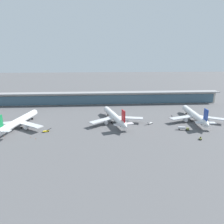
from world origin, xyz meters
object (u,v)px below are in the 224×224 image
(service_truck_by_tail_olive, at_px, (201,138))
(safety_cone_bravo, at_px, (31,137))
(airliner_left_stand, at_px, (18,122))
(service_truck_on_taxiway_yellow, at_px, (46,131))
(service_truck_near_nose_white, at_px, (150,123))
(service_truck_under_wing_red, at_px, (173,118))
(service_truck_mid_apron_olive, at_px, (183,128))
(safety_cone_delta, at_px, (4,136))
(airliner_centre_stand, at_px, (115,117))
(airliner_right_stand, at_px, (195,115))
(safety_cone_charlie, at_px, (36,139))

(service_truck_by_tail_olive, xyz_separation_m, safety_cone_bravo, (-123.75, 12.89, -0.56))
(airliner_left_stand, relative_size, service_truck_on_taxiway_yellow, 9.50)
(service_truck_near_nose_white, height_order, service_truck_by_tail_olive, service_truck_near_nose_white)
(service_truck_by_tail_olive, xyz_separation_m, service_truck_on_taxiway_yellow, (-114.78, 23.33, -0.07))
(service_truck_near_nose_white, relative_size, service_truck_under_wing_red, 0.92)
(service_truck_mid_apron_olive, xyz_separation_m, safety_cone_delta, (-139.70, -4.09, -1.39))
(airliner_centre_stand, distance_m, safety_cone_delta, 90.15)
(airliner_left_stand, relative_size, service_truck_under_wing_red, 9.45)
(airliner_left_stand, xyz_separation_m, safety_cone_delta, (-4.25, -19.08, -5.12))
(service_truck_near_nose_white, height_order, service_truck_under_wing_red, same)
(airliner_right_stand, distance_m, safety_cone_bravo, 142.27)
(service_truck_mid_apron_olive, bearing_deg, service_truck_on_taxiway_yellow, 178.35)
(airliner_centre_stand, height_order, service_truck_near_nose_white, airliner_centre_stand)
(service_truck_near_nose_white, bearing_deg, service_truck_under_wing_red, 27.68)
(airliner_right_stand, xyz_separation_m, service_truck_under_wing_red, (-17.58, 7.57, -4.63))
(service_truck_mid_apron_olive, bearing_deg, service_truck_near_nose_white, 144.45)
(service_truck_mid_apron_olive, distance_m, safety_cone_delta, 139.77)
(airliner_right_stand, bearing_deg, service_truck_by_tail_olive, -109.83)
(airliner_right_stand, height_order, service_truck_under_wing_red, airliner_right_stand)
(service_truck_near_nose_white, xyz_separation_m, safety_cone_delta, (-116.61, -20.60, -0.49))
(service_truck_under_wing_red, bearing_deg, service_truck_near_nose_white, -152.32)
(service_truck_by_tail_olive, bearing_deg, safety_cone_delta, 173.65)
(service_truck_near_nose_white, xyz_separation_m, service_truck_by_tail_olive, (27.77, -36.66, 0.07))
(airliner_right_stand, bearing_deg, airliner_left_stand, -177.30)
(airliner_centre_stand, bearing_deg, safety_cone_bravo, -154.91)
(airliner_left_stand, distance_m, service_truck_under_wing_red, 138.75)
(airliner_centre_stand, bearing_deg, airliner_right_stand, -0.70)
(service_truck_mid_apron_olive, relative_size, safety_cone_charlie, 12.70)
(airliner_left_stand, height_order, safety_cone_charlie, airliner_left_stand)
(service_truck_mid_apron_olive, bearing_deg, safety_cone_delta, -178.32)
(service_truck_under_wing_red, distance_m, safety_cone_charlie, 123.80)
(airliner_left_stand, height_order, service_truck_near_nose_white, airliner_left_stand)
(safety_cone_charlie, bearing_deg, safety_cone_delta, 165.28)
(service_truck_near_nose_white, bearing_deg, service_truck_mid_apron_olive, -35.55)
(service_truck_under_wing_red, distance_m, service_truck_by_tail_olive, 50.10)
(airliner_left_stand, relative_size, safety_cone_charlie, 92.24)
(airliner_left_stand, distance_m, service_truck_by_tail_olive, 144.54)
(airliner_left_stand, distance_m, service_truck_on_taxiway_yellow, 28.34)
(airliner_left_stand, relative_size, airliner_right_stand, 1.00)
(service_truck_under_wing_red, xyz_separation_m, safety_cone_bravo, (-121.49, -37.15, -0.49))
(service_truck_under_wing_red, bearing_deg, airliner_centre_stand, -173.26)
(airliner_left_stand, xyz_separation_m, airliner_centre_stand, (81.51, 8.24, 0.00))
(service_truck_by_tail_olive, relative_size, safety_cone_delta, 4.75)
(service_truck_on_taxiway_yellow, bearing_deg, airliner_right_stand, 8.37)
(service_truck_under_wing_red, relative_size, safety_cone_bravo, 9.76)
(airliner_left_stand, bearing_deg, airliner_centre_stand, 5.77)
(airliner_left_stand, relative_size, airliner_centre_stand, 1.00)
(safety_cone_bravo, bearing_deg, service_truck_under_wing_red, 17.00)
(safety_cone_bravo, bearing_deg, service_truck_on_taxiway_yellow, 49.34)
(service_truck_under_wing_red, xyz_separation_m, service_truck_on_taxiway_yellow, (-112.52, -26.71, 0.00))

